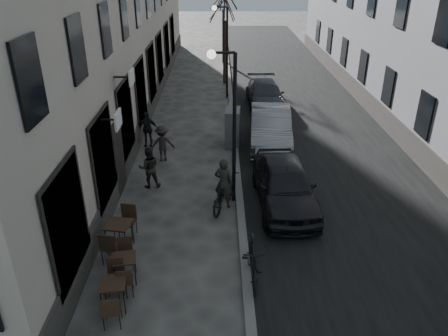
{
  "coord_description": "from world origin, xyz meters",
  "views": [
    {
      "loc": [
        -0.49,
        -6.93,
        7.61
      ],
      "look_at": [
        -0.34,
        4.85,
        1.8
      ],
      "focal_mm": 35.0,
      "sensor_mm": 36.0,
      "label": 1
    }
  ],
  "objects_px": {
    "streetlamp_far": "(224,42)",
    "car_near": "(285,184)",
    "utility_cabinet": "(233,128)",
    "bicycle": "(224,192)",
    "tree_near": "(225,7)",
    "bistro_set_b": "(125,267)",
    "pedestrian_near": "(149,167)",
    "car_mid": "(270,127)",
    "car_far": "(265,95)",
    "pedestrian_far": "(147,129)",
    "moped": "(253,260)",
    "pedestrian_mid": "(162,144)",
    "streetlamp_near": "(229,112)",
    "bistro_set_c": "(119,233)",
    "bistro_set_a": "(114,292)"
  },
  "relations": [
    {
      "from": "tree_near",
      "to": "bistro_set_b",
      "type": "relative_size",
      "value": 3.85
    },
    {
      "from": "car_mid",
      "to": "car_far",
      "type": "bearing_deg",
      "value": 91.13
    },
    {
      "from": "bistro_set_a",
      "to": "pedestrian_near",
      "type": "xyz_separation_m",
      "value": [
        0.01,
        6.02,
        0.31
      ]
    },
    {
      "from": "bistro_set_c",
      "to": "pedestrian_mid",
      "type": "distance_m",
      "value": 5.94
    },
    {
      "from": "streetlamp_near",
      "to": "pedestrian_near",
      "type": "distance_m",
      "value": 3.83
    },
    {
      "from": "car_far",
      "to": "moped",
      "type": "relative_size",
      "value": 2.45
    },
    {
      "from": "streetlamp_near",
      "to": "pedestrian_mid",
      "type": "relative_size",
      "value": 3.41
    },
    {
      "from": "bistro_set_a",
      "to": "bicycle",
      "type": "bearing_deg",
      "value": 53.19
    },
    {
      "from": "pedestrian_far",
      "to": "car_near",
      "type": "height_order",
      "value": "pedestrian_far"
    },
    {
      "from": "streetlamp_far",
      "to": "car_near",
      "type": "xyz_separation_m",
      "value": [
        1.84,
        -12.29,
        -2.39
      ]
    },
    {
      "from": "streetlamp_near",
      "to": "utility_cabinet",
      "type": "bearing_deg",
      "value": 86.73
    },
    {
      "from": "bistro_set_c",
      "to": "utility_cabinet",
      "type": "relative_size",
      "value": 1.04
    },
    {
      "from": "streetlamp_near",
      "to": "bistro_set_b",
      "type": "bearing_deg",
      "value": -124.11
    },
    {
      "from": "car_far",
      "to": "streetlamp_far",
      "type": "bearing_deg",
      "value": 138.62
    },
    {
      "from": "bistro_set_c",
      "to": "utility_cabinet",
      "type": "xyz_separation_m",
      "value": [
        3.42,
        7.43,
        0.32
      ]
    },
    {
      "from": "bicycle",
      "to": "moped",
      "type": "xyz_separation_m",
      "value": [
        0.69,
        -3.62,
        0.04
      ]
    },
    {
      "from": "car_near",
      "to": "car_far",
      "type": "bearing_deg",
      "value": 85.84
    },
    {
      "from": "bicycle",
      "to": "pedestrian_far",
      "type": "distance_m",
      "value": 6.1
    },
    {
      "from": "bistro_set_b",
      "to": "pedestrian_mid",
      "type": "relative_size",
      "value": 0.99
    },
    {
      "from": "utility_cabinet",
      "to": "bistro_set_c",
      "type": "bearing_deg",
      "value": -109.37
    },
    {
      "from": "streetlamp_near",
      "to": "pedestrian_near",
      "type": "xyz_separation_m",
      "value": [
        -2.81,
        1.02,
        -2.39
      ]
    },
    {
      "from": "bistro_set_c",
      "to": "car_near",
      "type": "distance_m",
      "value": 5.54
    },
    {
      "from": "streetlamp_near",
      "to": "bistro_set_b",
      "type": "relative_size",
      "value": 3.44
    },
    {
      "from": "tree_near",
      "to": "pedestrian_near",
      "type": "height_order",
      "value": "tree_near"
    },
    {
      "from": "tree_near",
      "to": "bistro_set_c",
      "type": "xyz_separation_m",
      "value": [
        -3.22,
        -17.67,
        -4.16
      ]
    },
    {
      "from": "streetlamp_far",
      "to": "car_mid",
      "type": "bearing_deg",
      "value": -74.77
    },
    {
      "from": "bicycle",
      "to": "car_far",
      "type": "bearing_deg",
      "value": -83.68
    },
    {
      "from": "bistro_set_b",
      "to": "car_near",
      "type": "xyz_separation_m",
      "value": [
        4.58,
        3.75,
        0.34
      ]
    },
    {
      "from": "car_near",
      "to": "moped",
      "type": "height_order",
      "value": "car_near"
    },
    {
      "from": "pedestrian_near",
      "to": "car_mid",
      "type": "xyz_separation_m",
      "value": [
        4.74,
        3.88,
        0.03
      ]
    },
    {
      "from": "streetlamp_far",
      "to": "pedestrian_mid",
      "type": "height_order",
      "value": "streetlamp_far"
    },
    {
      "from": "pedestrian_near",
      "to": "bistro_set_b",
      "type": "bearing_deg",
      "value": 79.16
    },
    {
      "from": "car_mid",
      "to": "car_far",
      "type": "distance_m",
      "value": 5.25
    },
    {
      "from": "streetlamp_near",
      "to": "bistro_set_a",
      "type": "relative_size",
      "value": 3.32
    },
    {
      "from": "bistro_set_c",
      "to": "pedestrian_far",
      "type": "relative_size",
      "value": 1.1
    },
    {
      "from": "car_mid",
      "to": "bistro_set_a",
      "type": "bearing_deg",
      "value": -111.31
    },
    {
      "from": "utility_cabinet",
      "to": "pedestrian_mid",
      "type": "relative_size",
      "value": 1.1
    },
    {
      "from": "utility_cabinet",
      "to": "pedestrian_far",
      "type": "bearing_deg",
      "value": -174.77
    },
    {
      "from": "bistro_set_c",
      "to": "bicycle",
      "type": "height_order",
      "value": "bicycle"
    },
    {
      "from": "pedestrian_far",
      "to": "car_far",
      "type": "height_order",
      "value": "pedestrian_far"
    },
    {
      "from": "pedestrian_mid",
      "to": "car_far",
      "type": "height_order",
      "value": "pedestrian_mid"
    },
    {
      "from": "bistro_set_b",
      "to": "car_near",
      "type": "relative_size",
      "value": 0.33
    },
    {
      "from": "bicycle",
      "to": "pedestrian_mid",
      "type": "xyz_separation_m",
      "value": [
        -2.42,
        3.62,
        0.22
      ]
    },
    {
      "from": "utility_cabinet",
      "to": "bicycle",
      "type": "distance_m",
      "value": 5.17
    },
    {
      "from": "pedestrian_near",
      "to": "car_mid",
      "type": "relative_size",
      "value": 0.32
    },
    {
      "from": "streetlamp_far",
      "to": "bicycle",
      "type": "distance_m",
      "value": 12.66
    },
    {
      "from": "pedestrian_mid",
      "to": "pedestrian_far",
      "type": "height_order",
      "value": "pedestrian_far"
    },
    {
      "from": "tree_near",
      "to": "utility_cabinet",
      "type": "relative_size",
      "value": 3.45
    },
    {
      "from": "tree_near",
      "to": "car_far",
      "type": "relative_size",
      "value": 1.23
    },
    {
      "from": "car_near",
      "to": "pedestrian_far",
      "type": "bearing_deg",
      "value": 134.14
    }
  ]
}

